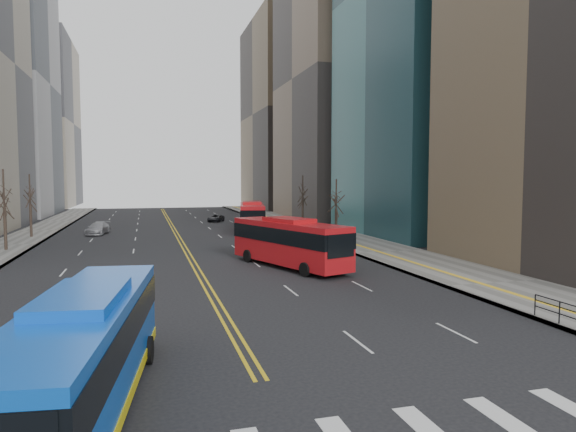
% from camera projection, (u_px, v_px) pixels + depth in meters
% --- Properties ---
extents(sidewalk_right, '(7.00, 130.00, 0.15)m').
position_uv_depth(sidewalk_right, '(333.00, 235.00, 59.99)').
color(sidewalk_right, slate).
rests_on(sidewalk_right, ground).
extents(sidewalk_left, '(5.00, 130.00, 0.15)m').
position_uv_depth(sidewalk_left, '(11.00, 245.00, 50.87)').
color(sidewalk_left, slate).
rests_on(sidewalk_left, ground).
extents(centerline, '(0.55, 100.00, 0.01)m').
position_uv_depth(centerline, '(175.00, 231.00, 64.91)').
color(centerline, gold).
rests_on(centerline, ground).
extents(office_towers, '(83.00, 134.00, 58.00)m').
position_uv_depth(office_towers, '(168.00, 62.00, 76.18)').
color(office_towers, '#98989B').
rests_on(office_towers, ground).
extents(street_trees, '(35.20, 47.20, 7.60)m').
position_uv_depth(street_trees, '(101.00, 200.00, 42.99)').
color(street_trees, '#30241D').
rests_on(street_trees, ground).
extents(blue_bus, '(4.11, 12.39, 3.54)m').
position_uv_depth(blue_bus, '(84.00, 351.00, 14.36)').
color(blue_bus, blue).
rests_on(blue_bus, ground).
extents(red_bus_near, '(6.58, 12.06, 3.73)m').
position_uv_depth(red_bus_near, '(289.00, 240.00, 38.58)').
color(red_bus_near, red).
rests_on(red_bus_near, ground).
extents(red_bus_far, '(5.03, 12.58, 3.86)m').
position_uv_depth(red_bus_far, '(252.00, 215.00, 63.45)').
color(red_bus_far, red).
rests_on(red_bus_far, ground).
extents(car_dark_mid, '(2.03, 4.13, 1.35)m').
position_uv_depth(car_dark_mid, '(299.00, 235.00, 54.26)').
color(car_dark_mid, black).
rests_on(car_dark_mid, ground).
extents(car_silver, '(2.92, 5.28, 1.45)m').
position_uv_depth(car_silver, '(98.00, 228.00, 61.45)').
color(car_silver, '#929297').
rests_on(car_silver, ground).
extents(car_dark_far, '(3.33, 4.39, 1.11)m').
position_uv_depth(car_dark_far, '(216.00, 218.00, 79.64)').
color(car_dark_far, black).
rests_on(car_dark_far, ground).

